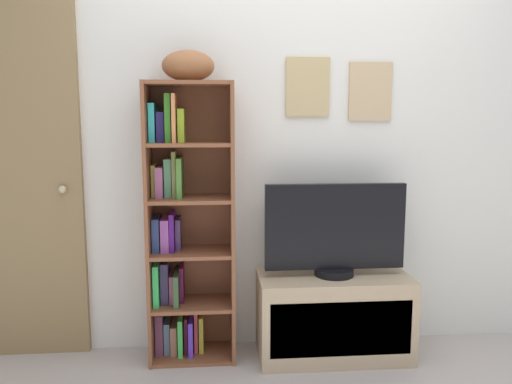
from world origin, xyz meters
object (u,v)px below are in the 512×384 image
bookshelf (182,230)px  door (6,182)px  football (188,66)px  television (335,230)px  tv_stand (333,315)px

bookshelf → door: (-0.97, 0.09, 0.27)m
football → door: 1.20m
door → football: bearing=-6.8°
football → television: football is taller
football → door: door is taller
football → tv_stand: football is taller
bookshelf → football: (0.05, -0.03, 0.89)m
tv_stand → door: (-1.82, 0.18, 0.76)m
door → television: bearing=-5.6°
tv_stand → bookshelf: bearing=174.0°
tv_stand → door: size_ratio=0.43×
bookshelf → tv_stand: 0.98m
bookshelf → television: bookshelf is taller
television → bookshelf: bearing=174.1°
football → door: bearing=173.2°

